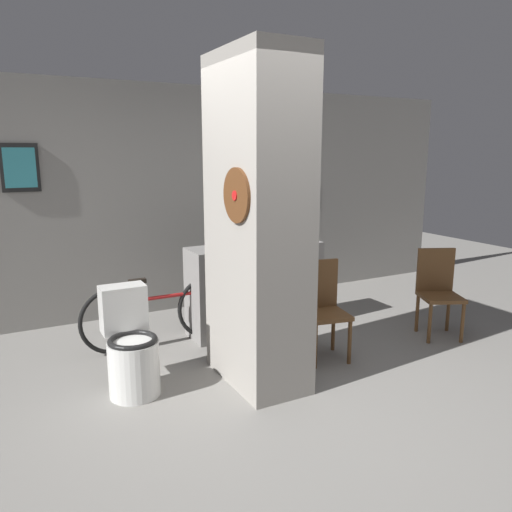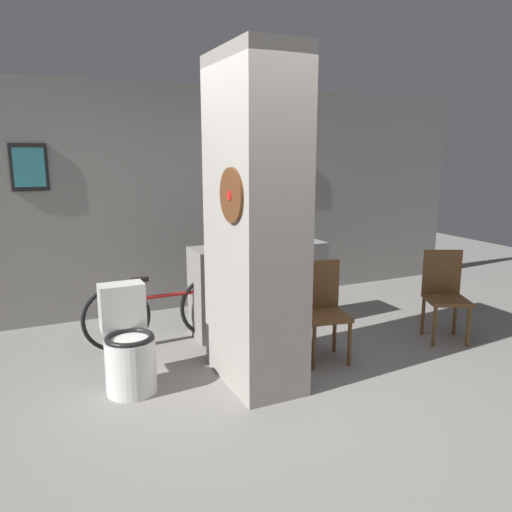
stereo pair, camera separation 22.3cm
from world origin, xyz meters
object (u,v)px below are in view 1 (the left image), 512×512
chair_near_pillar (322,306)px  chair_by_doorway (438,289)px  toilet (131,350)px  bicycle (163,312)px  bottle_tall (273,236)px

chair_near_pillar → chair_by_doorway: size_ratio=1.00×
toilet → bicycle: (0.52, 0.81, -0.01)m
chair_near_pillar → bottle_tall: (-0.03, 0.85, 0.52)m
chair_by_doorway → bottle_tall: bearing=170.5°
toilet → chair_near_pillar: bearing=-4.3°
bicycle → bottle_tall: size_ratio=6.23×
toilet → bottle_tall: size_ratio=3.22×
chair_near_pillar → bicycle: chair_near_pillar is taller
bicycle → toilet: bearing=-122.5°
chair_near_pillar → bicycle: (-1.20, 0.94, -0.15)m
bottle_tall → chair_by_doorway: bearing=-34.3°
chair_near_pillar → bicycle: bearing=152.7°
bicycle → chair_near_pillar: bearing=-38.1°
toilet → bicycle: 0.96m
chair_near_pillar → bottle_tall: bottle_tall is taller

